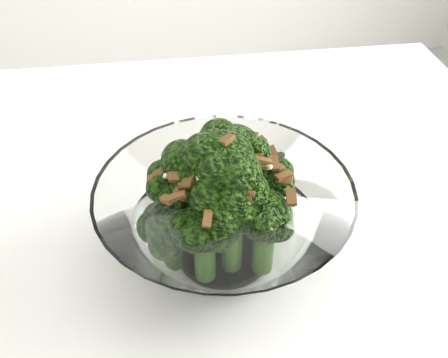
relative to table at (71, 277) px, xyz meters
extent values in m
cube|color=white|center=(0.00, 0.00, 0.05)|extent=(1.29, 0.95, 0.04)
cylinder|color=white|center=(0.58, 0.27, -0.33)|extent=(0.04, 0.04, 0.71)
cylinder|color=white|center=(0.17, -0.07, 0.07)|extent=(0.10, 0.10, 0.01)
cylinder|color=#2C5516|center=(0.11, -0.08, 0.10)|extent=(0.02, 0.02, 0.04)
sphere|color=#274E0E|center=(0.11, -0.08, 0.14)|extent=(0.05, 0.05, 0.05)
cylinder|color=#2C5516|center=(0.14, -0.10, 0.11)|extent=(0.02, 0.02, 0.06)
sphere|color=#274E0E|center=(0.14, -0.10, 0.15)|extent=(0.05, 0.05, 0.05)
cylinder|color=#2C5516|center=(0.19, -0.11, 0.11)|extent=(0.02, 0.02, 0.06)
sphere|color=#274E0E|center=(0.19, -0.11, 0.15)|extent=(0.05, 0.05, 0.05)
cylinder|color=#2C5516|center=(0.17, -0.07, 0.13)|extent=(0.02, 0.02, 0.09)
sphere|color=#274E0E|center=(0.17, -0.07, 0.19)|extent=(0.06, 0.06, 0.06)
cylinder|color=#2C5516|center=(0.18, -0.05, 0.12)|extent=(0.02, 0.02, 0.09)
sphere|color=#274E0E|center=(0.18, -0.05, 0.18)|extent=(0.05, 0.05, 0.05)
cylinder|color=#2C5516|center=(0.22, -0.04, 0.10)|extent=(0.02, 0.02, 0.05)
sphere|color=#274E0E|center=(0.22, -0.04, 0.14)|extent=(0.04, 0.04, 0.04)
cylinder|color=#2C5516|center=(0.17, -0.02, 0.10)|extent=(0.02, 0.02, 0.05)
sphere|color=#274E0E|center=(0.17, -0.02, 0.14)|extent=(0.04, 0.04, 0.04)
cylinder|color=#2C5516|center=(0.13, -0.05, 0.11)|extent=(0.02, 0.02, 0.06)
sphere|color=#274E0E|center=(0.13, -0.05, 0.15)|extent=(0.05, 0.05, 0.05)
cylinder|color=#2C5516|center=(0.21, -0.07, 0.11)|extent=(0.02, 0.02, 0.06)
sphere|color=#274E0E|center=(0.21, -0.07, 0.16)|extent=(0.05, 0.05, 0.05)
cylinder|color=#2C5516|center=(0.14, -0.06, 0.12)|extent=(0.02, 0.02, 0.08)
sphere|color=#274E0E|center=(0.14, -0.06, 0.18)|extent=(0.06, 0.06, 0.06)
cylinder|color=#2C5516|center=(0.17, -0.10, 0.12)|extent=(0.02, 0.02, 0.08)
sphere|color=#274E0E|center=(0.17, -0.10, 0.17)|extent=(0.05, 0.05, 0.05)
cube|color=brown|center=(0.21, -0.04, 0.18)|extent=(0.02, 0.01, 0.01)
cube|color=brown|center=(0.13, -0.06, 0.19)|extent=(0.01, 0.02, 0.01)
cube|color=brown|center=(0.18, -0.07, 0.21)|extent=(0.01, 0.02, 0.01)
cube|color=brown|center=(0.18, -0.06, 0.21)|extent=(0.01, 0.01, 0.01)
cube|color=brown|center=(0.14, -0.03, 0.18)|extent=(0.02, 0.01, 0.01)
cube|color=brown|center=(0.14, -0.12, 0.18)|extent=(0.01, 0.02, 0.01)
cube|color=brown|center=(0.20, -0.02, 0.17)|extent=(0.02, 0.01, 0.01)
cube|color=brown|center=(0.12, -0.09, 0.18)|extent=(0.02, 0.02, 0.01)
cube|color=brown|center=(0.14, -0.01, 0.16)|extent=(0.01, 0.02, 0.01)
cube|color=brown|center=(0.15, -0.07, 0.21)|extent=(0.02, 0.01, 0.01)
cube|color=brown|center=(0.11, -0.04, 0.17)|extent=(0.02, 0.02, 0.01)
cube|color=brown|center=(0.20, -0.04, 0.18)|extent=(0.01, 0.01, 0.01)
cube|color=brown|center=(0.12, -0.09, 0.18)|extent=(0.02, 0.01, 0.01)
cube|color=brown|center=(0.13, -0.09, 0.19)|extent=(0.02, 0.02, 0.01)
cube|color=brown|center=(0.15, -0.01, 0.17)|extent=(0.02, 0.02, 0.01)
cube|color=brown|center=(0.22, -0.09, 0.18)|extent=(0.02, 0.01, 0.01)
cube|color=brown|center=(0.15, -0.03, 0.18)|extent=(0.02, 0.01, 0.01)
cube|color=brown|center=(0.17, -0.11, 0.18)|extent=(0.02, 0.01, 0.01)
cube|color=brown|center=(0.14, -0.01, 0.17)|extent=(0.02, 0.02, 0.01)
cube|color=brown|center=(0.11, -0.09, 0.18)|extent=(0.01, 0.02, 0.01)
cube|color=brown|center=(0.21, -0.08, 0.18)|extent=(0.02, 0.02, 0.01)
cube|color=brown|center=(0.18, -0.08, 0.21)|extent=(0.01, 0.02, 0.01)
cube|color=brown|center=(0.22, -0.06, 0.18)|extent=(0.01, 0.02, 0.01)
cube|color=brown|center=(0.14, -0.06, 0.19)|extent=(0.02, 0.02, 0.01)
cube|color=brown|center=(0.17, -0.11, 0.19)|extent=(0.02, 0.02, 0.01)
cube|color=brown|center=(0.21, -0.03, 0.17)|extent=(0.02, 0.01, 0.01)
cube|color=brown|center=(0.13, -0.05, 0.19)|extent=(0.02, 0.02, 0.01)
cube|color=brown|center=(0.19, -0.11, 0.19)|extent=(0.02, 0.01, 0.01)
cube|color=brown|center=(0.11, -0.05, 0.17)|extent=(0.02, 0.01, 0.01)
cube|color=brown|center=(0.18, -0.07, 0.20)|extent=(0.01, 0.01, 0.01)
cube|color=brown|center=(0.13, -0.09, 0.18)|extent=(0.02, 0.01, 0.01)
cube|color=brown|center=(0.17, -0.01, 0.17)|extent=(0.01, 0.02, 0.01)
cube|color=brown|center=(0.16, -0.01, 0.17)|extent=(0.01, 0.02, 0.01)
cube|color=brown|center=(0.15, -0.05, 0.20)|extent=(0.01, 0.02, 0.01)
cube|color=brown|center=(0.19, -0.02, 0.18)|extent=(0.02, 0.01, 0.01)
cube|color=brown|center=(0.21, -0.08, 0.18)|extent=(0.01, 0.02, 0.01)
cube|color=brown|center=(0.14, -0.04, 0.19)|extent=(0.01, 0.02, 0.00)
cube|color=brown|center=(0.22, -0.11, 0.17)|extent=(0.01, 0.02, 0.01)
cube|color=brown|center=(0.21, -0.08, 0.19)|extent=(0.01, 0.01, 0.01)
cube|color=brown|center=(0.18, -0.08, 0.21)|extent=(0.02, 0.02, 0.01)
cube|color=brown|center=(0.19, -0.09, 0.19)|extent=(0.02, 0.01, 0.01)
cube|color=brown|center=(0.17, -0.08, 0.22)|extent=(0.02, 0.01, 0.01)
cube|color=brown|center=(0.18, -0.03, 0.19)|extent=(0.01, 0.01, 0.01)
cube|color=brown|center=(0.22, -0.09, 0.18)|extent=(0.02, 0.02, 0.01)
cube|color=brown|center=(0.21, -0.03, 0.17)|extent=(0.02, 0.01, 0.01)
cube|color=brown|center=(0.18, -0.10, 0.19)|extent=(0.01, 0.01, 0.01)
cube|color=brown|center=(0.20, -0.07, 0.19)|extent=(0.01, 0.02, 0.01)
cube|color=brown|center=(0.18, 0.00, 0.16)|extent=(0.01, 0.01, 0.01)
cube|color=brown|center=(0.20, -0.08, 0.19)|extent=(0.02, 0.01, 0.01)
cube|color=brown|center=(0.14, -0.03, 0.18)|extent=(0.01, 0.02, 0.01)
cube|color=brown|center=(0.18, -0.03, 0.18)|extent=(0.02, 0.01, 0.01)
cube|color=brown|center=(0.12, -0.08, 0.19)|extent=(0.02, 0.01, 0.01)
cube|color=brown|center=(0.21, -0.03, 0.18)|extent=(0.02, 0.02, 0.01)
cube|color=beige|center=(0.13, -0.03, 0.18)|extent=(0.01, 0.01, 0.00)
cube|color=beige|center=(0.15, -0.09, 0.20)|extent=(0.01, 0.01, 0.01)
cube|color=beige|center=(0.15, -0.08, 0.20)|extent=(0.01, 0.01, 0.00)
cube|color=beige|center=(0.11, -0.07, 0.18)|extent=(0.01, 0.01, 0.01)
cube|color=beige|center=(0.21, -0.06, 0.19)|extent=(0.01, 0.01, 0.01)
cube|color=beige|center=(0.15, -0.07, 0.20)|extent=(0.01, 0.01, 0.00)
cube|color=beige|center=(0.15, -0.07, 0.20)|extent=(0.01, 0.01, 0.00)
cube|color=beige|center=(0.14, -0.09, 0.19)|extent=(0.01, 0.01, 0.00)
cube|color=beige|center=(0.13, -0.03, 0.17)|extent=(0.01, 0.01, 0.00)
cube|color=beige|center=(0.20, -0.09, 0.19)|extent=(0.01, 0.01, 0.01)
cube|color=beige|center=(0.18, -0.10, 0.20)|extent=(0.00, 0.00, 0.00)
cube|color=beige|center=(0.13, -0.06, 0.19)|extent=(0.01, 0.01, 0.01)
cube|color=beige|center=(0.18, -0.08, 0.20)|extent=(0.01, 0.00, 0.00)
cube|color=beige|center=(0.15, -0.03, 0.19)|extent=(0.01, 0.01, 0.01)
cube|color=beige|center=(0.16, -0.04, 0.19)|extent=(0.01, 0.01, 0.00)
cube|color=beige|center=(0.19, -0.10, 0.19)|extent=(0.01, 0.01, 0.01)
cube|color=beige|center=(0.19, -0.02, 0.18)|extent=(0.01, 0.01, 0.00)
camera|label=1|loc=(0.07, -0.40, 0.46)|focal=40.00mm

